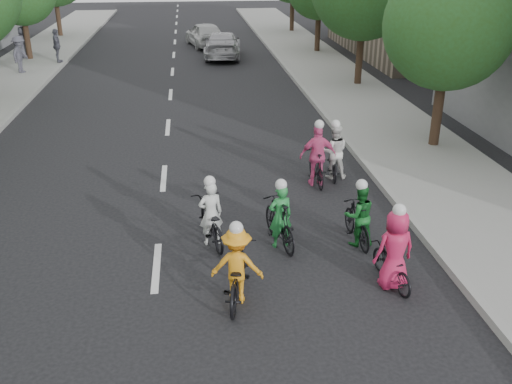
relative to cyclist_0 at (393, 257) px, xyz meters
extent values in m
plane|color=black|center=(-4.66, 1.21, -0.63)|extent=(120.00, 120.00, 0.00)
cube|color=gray|center=(3.34, 11.21, -0.56)|extent=(4.00, 80.00, 0.15)
cube|color=#999993|center=(1.39, 11.21, -0.54)|extent=(0.18, 80.00, 0.18)
cylinder|color=black|center=(-12.86, 25.21, 0.51)|extent=(0.32, 0.32, 2.27)
cylinder|color=black|center=(-12.86, 34.21, 0.61)|extent=(0.32, 0.32, 2.48)
cylinder|color=black|center=(4.14, 7.81, 0.51)|extent=(0.32, 0.32, 2.27)
sphere|color=#2B541C|center=(4.14, 7.81, 3.34)|extent=(4.00, 4.00, 4.00)
cylinder|color=black|center=(4.14, 16.81, 0.61)|extent=(0.32, 0.32, 2.48)
cylinder|color=black|center=(4.14, 25.81, 0.51)|extent=(0.32, 0.32, 2.27)
cylinder|color=black|center=(4.14, 34.81, 0.61)|extent=(0.32, 0.32, 2.48)
imported|color=black|center=(0.00, 0.05, -0.23)|extent=(0.76, 1.58, 0.80)
imported|color=#C61F4E|center=(0.00, -0.05, 0.19)|extent=(0.88, 0.65, 1.64)
sphere|color=silver|center=(0.00, -0.05, 1.03)|extent=(0.26, 0.26, 0.26)
imported|color=black|center=(-0.19, 1.81, -0.15)|extent=(0.56, 1.63, 0.96)
imported|color=#166423|center=(-0.19, 1.71, 0.08)|extent=(0.73, 0.58, 1.43)
sphere|color=silver|center=(-0.19, 1.71, 0.81)|extent=(0.26, 0.26, 0.26)
imported|color=black|center=(-1.94, 1.93, -0.09)|extent=(0.86, 1.87, 1.09)
imported|color=#24853A|center=(-1.94, 1.83, 0.10)|extent=(0.60, 0.45, 1.47)
sphere|color=silver|center=(-1.94, 1.83, 0.86)|extent=(0.26, 0.26, 0.26)
imported|color=black|center=(-3.46, 2.23, -0.14)|extent=(1.02, 1.97, 0.98)
imported|color=silver|center=(-3.46, 2.13, 0.11)|extent=(0.61, 0.46, 1.49)
sphere|color=silver|center=(-3.46, 2.13, 0.88)|extent=(0.26, 0.26, 0.26)
imported|color=black|center=(-3.08, -0.08, -0.13)|extent=(1.03, 2.00, 1.00)
imported|color=orange|center=(-3.08, -0.18, 0.13)|extent=(1.08, 0.75, 1.52)
sphere|color=silver|center=(-3.08, -0.18, 0.91)|extent=(0.26, 0.26, 0.26)
imported|color=black|center=(-0.36, 5.31, -0.15)|extent=(0.49, 1.62, 0.97)
imported|color=#EA5293|center=(-0.36, 5.21, 0.24)|extent=(1.03, 0.45, 1.74)
sphere|color=silver|center=(-0.36, 5.21, 1.13)|extent=(0.26, 0.26, 0.26)
imported|color=black|center=(0.22, 5.80, -0.19)|extent=(0.81, 1.74, 0.88)
imported|color=white|center=(0.22, 5.70, 0.16)|extent=(0.84, 0.70, 1.58)
sphere|color=silver|center=(0.22, 5.70, 0.97)|extent=(0.26, 0.26, 0.26)
imported|color=#ACACB1|center=(-1.76, 24.98, 0.11)|extent=(2.52, 5.31, 1.49)
imported|color=silver|center=(-2.63, 29.06, 0.16)|extent=(2.77, 4.91, 1.58)
imported|color=#4E4D5A|center=(-12.28, 21.19, 0.44)|extent=(0.96, 1.32, 1.84)
imported|color=#545562|center=(-10.96, 23.77, 0.43)|extent=(0.69, 1.15, 1.83)
imported|color=#525260|center=(-13.17, 25.52, 0.40)|extent=(0.83, 1.01, 1.76)
camera|label=1|loc=(-3.79, -9.29, 5.61)|focal=40.00mm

